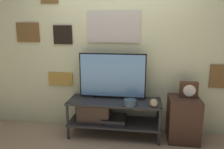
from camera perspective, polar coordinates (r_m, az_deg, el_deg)
ground_plane at (r=3.31m, az=-0.10°, el=-17.81°), size 12.00×12.00×0.00m
wall_back at (r=3.45m, az=1.17°, el=7.29°), size 6.40×0.08×2.70m
media_console at (r=3.42m, az=-1.47°, el=-10.03°), size 1.40×0.50×0.57m
television at (r=3.34m, az=0.08°, el=-0.31°), size 1.02×0.05×0.70m
vase_wide_bowl at (r=3.13m, az=4.74°, el=-7.32°), size 0.18×0.18×0.09m
vase_round_glass at (r=3.13m, az=10.86°, el=-7.27°), size 0.11×0.11×0.11m
candle_jar at (r=3.48m, az=7.01°, el=-4.97°), size 0.09×0.09×0.12m
side_table at (r=3.47m, az=18.10°, el=-10.99°), size 0.44×0.45×0.65m
mantel_clock at (r=3.38m, az=19.41°, el=-3.74°), size 0.25×0.11×0.23m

